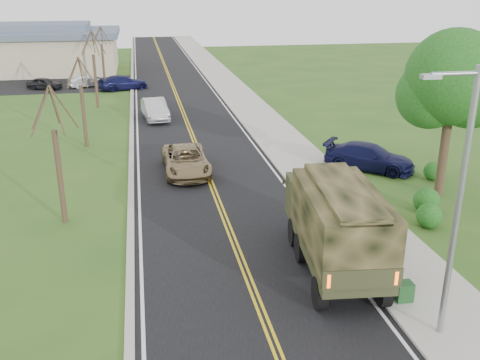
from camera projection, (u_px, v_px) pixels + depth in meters
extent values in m
plane|color=#284F1A|center=(274.00, 343.00, 15.65)|extent=(160.00, 160.00, 0.00)
cube|color=black|center=(175.00, 92.00, 52.57)|extent=(8.00, 120.00, 0.01)
cube|color=#9E998E|center=(217.00, 90.00, 53.27)|extent=(0.30, 120.00, 0.12)
cube|color=#9E998E|center=(234.00, 89.00, 53.58)|extent=(3.20, 120.00, 0.10)
cube|color=#9E998E|center=(132.00, 93.00, 51.83)|extent=(0.30, 120.00, 0.10)
cylinder|color=gray|center=(458.00, 212.00, 14.69)|extent=(0.18, 0.18, 8.00)
cylinder|color=gray|center=(457.00, 74.00, 13.28)|extent=(1.40, 0.12, 0.12)
cube|color=gray|center=(431.00, 76.00, 13.17)|extent=(0.50, 0.22, 0.12)
cylinder|color=#38281C|center=(445.00, 146.00, 25.93)|extent=(0.44, 0.44, 5.04)
sphere|color=#144614|center=(454.00, 77.00, 24.78)|extent=(4.50, 4.50, 4.50)
sphere|color=#144614|center=(430.00, 95.00, 25.42)|extent=(3.24, 3.24, 3.24)
sphere|color=#144614|center=(471.00, 92.00, 24.75)|extent=(3.42, 3.42, 3.42)
cylinder|color=#38281C|center=(60.00, 177.00, 22.94)|extent=(0.24, 0.24, 4.20)
cylinder|color=#38281C|center=(64.00, 107.00, 22.10)|extent=(1.01, 0.33, 1.90)
cylinder|color=#38281C|center=(55.00, 107.00, 22.51)|extent=(0.13, 1.29, 1.74)
cylinder|color=#38281C|center=(40.00, 108.00, 21.99)|extent=(0.98, 0.43, 1.90)
cylinder|color=#38281C|center=(40.00, 113.00, 21.42)|extent=(0.79, 1.05, 1.77)
cylinder|color=#38281C|center=(57.00, 110.00, 21.57)|extent=(0.58, 0.90, 1.90)
cylinder|color=#38281C|center=(84.00, 117.00, 34.06)|extent=(0.24, 0.24, 3.96)
cylinder|color=#38281C|center=(87.00, 71.00, 33.27)|extent=(0.96, 0.32, 1.79)
cylinder|color=#38281C|center=(81.00, 71.00, 33.65)|extent=(0.12, 1.22, 1.65)
cylinder|color=#38281C|center=(72.00, 71.00, 33.16)|extent=(0.93, 0.41, 1.79)
cylinder|color=#38281C|center=(73.00, 74.00, 32.62)|extent=(0.75, 0.99, 1.67)
cylinder|color=#38281C|center=(83.00, 72.00, 32.76)|extent=(0.55, 0.85, 1.80)
cylinder|color=#38281C|center=(96.00, 81.00, 45.05)|extent=(0.24, 0.24, 4.44)
cylinder|color=#38281C|center=(99.00, 42.00, 44.17)|extent=(1.07, 0.35, 2.00)
cylinder|color=#38281C|center=(93.00, 43.00, 44.59)|extent=(0.13, 1.36, 1.84)
cylinder|color=#38281C|center=(86.00, 42.00, 44.04)|extent=(1.03, 0.46, 2.00)
cylinder|color=#38281C|center=(87.00, 44.00, 43.44)|extent=(0.83, 1.10, 1.87)
cylinder|color=#38281C|center=(95.00, 43.00, 43.60)|extent=(0.61, 0.95, 2.01)
cylinder|color=#38281C|center=(103.00, 64.00, 56.19)|extent=(0.24, 0.24, 4.08)
cylinder|color=#38281C|center=(105.00, 35.00, 55.38)|extent=(0.99, 0.33, 1.84)
cylinder|color=#38281C|center=(101.00, 36.00, 55.76)|extent=(0.13, 1.25, 1.69)
cylinder|color=#38281C|center=(96.00, 35.00, 55.26)|extent=(0.95, 0.42, 1.85)
cylinder|color=#38281C|center=(97.00, 37.00, 54.71)|extent=(0.77, 1.02, 1.72)
cylinder|color=#38281C|center=(103.00, 36.00, 54.86)|extent=(0.57, 0.88, 1.85)
cube|color=tan|center=(30.00, 54.00, 63.84)|extent=(20.00, 12.00, 4.20)
cube|color=#475466|center=(28.00, 33.00, 63.01)|extent=(21.00, 13.00, 0.70)
cube|color=#475466|center=(27.00, 27.00, 62.77)|extent=(14.00, 8.00, 0.90)
cube|color=black|center=(76.00, 84.00, 56.37)|extent=(18.00, 10.00, 0.02)
cylinder|color=black|center=(320.00, 293.00, 17.20)|extent=(0.45, 1.12, 1.09)
cylinder|color=black|center=(383.00, 290.00, 17.36)|extent=(0.45, 1.12, 1.09)
cylinder|color=black|center=(301.00, 248.00, 20.17)|extent=(0.45, 1.12, 1.09)
cylinder|color=black|center=(355.00, 245.00, 20.33)|extent=(0.45, 1.12, 1.09)
cylinder|color=black|center=(294.00, 232.00, 21.47)|extent=(0.45, 1.12, 1.09)
cylinder|color=black|center=(345.00, 230.00, 21.63)|extent=(0.45, 1.12, 1.09)
cube|color=#32351D|center=(333.00, 242.00, 19.52)|extent=(3.06, 7.15, 0.35)
cube|color=#32351D|center=(318.00, 195.00, 21.60)|extent=(2.56, 2.11, 1.39)
cube|color=black|center=(314.00, 183.00, 22.37)|extent=(2.18, 0.30, 0.69)
cube|color=#32351D|center=(339.00, 246.00, 18.65)|extent=(2.99, 5.48, 0.15)
cube|color=black|center=(341.00, 219.00, 18.29)|extent=(2.99, 5.48, 1.98)
cube|color=black|center=(343.00, 191.00, 17.93)|extent=(2.11, 5.39, 0.25)
cube|color=#32351D|center=(362.00, 279.00, 16.10)|extent=(2.48, 0.37, 0.64)
cube|color=#FF590C|center=(329.00, 281.00, 15.96)|extent=(0.10, 0.05, 0.45)
cube|color=#FF590C|center=(397.00, 278.00, 16.13)|extent=(0.10, 0.05, 0.45)
imported|color=#8E7750|center=(186.00, 160.00, 29.63)|extent=(2.50, 5.28, 1.46)
imported|color=#B6B5BA|center=(155.00, 109.00, 41.50)|extent=(2.17, 4.91, 1.57)
imported|color=black|center=(369.00, 157.00, 30.17)|extent=(5.20, 4.77, 1.46)
cube|color=#19471D|center=(404.00, 291.00, 17.52)|extent=(0.56, 0.47, 0.65)
imported|color=black|center=(44.00, 84.00, 53.43)|extent=(3.78, 2.67, 1.20)
imported|color=silver|center=(86.00, 81.00, 54.63)|extent=(3.76, 2.55, 1.17)
imported|color=#10123D|center=(123.00, 83.00, 53.30)|extent=(5.30, 3.57, 1.43)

